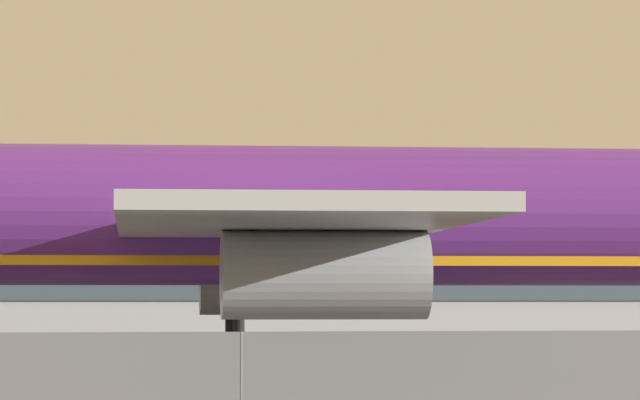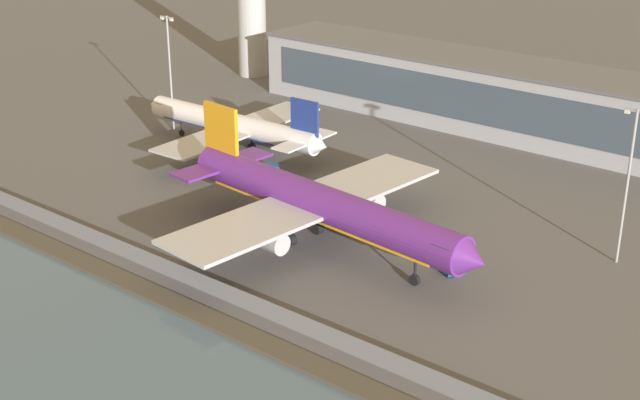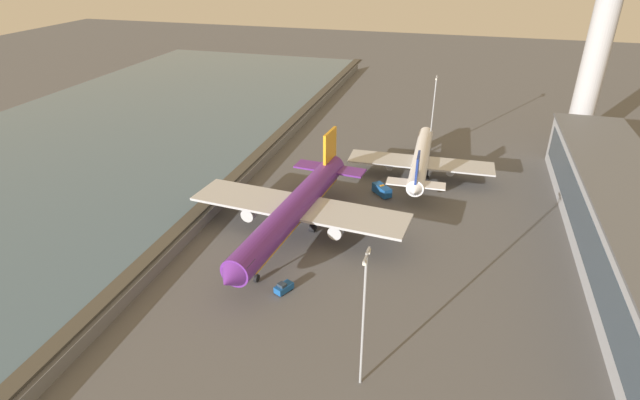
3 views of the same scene
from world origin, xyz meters
name	(u,v)px [view 1 (image 1 of 3)]	position (x,y,z in m)	size (l,w,h in m)	color
ground_plane	(169,392)	(0.00, 0.00, 0.00)	(500.00, 500.00, 0.00)	#565659
perimeter_fence	(241,377)	(0.00, -16.00, 1.14)	(280.00, 0.10, 2.28)	slate
cargo_jet_purple	(303,222)	(5.09, 2.81, 5.88)	(51.35, 44.10, 15.39)	#602889
terminal_building	(27,250)	(-2.44, 62.23, 6.38)	(95.79, 16.13, 12.73)	#9EA3AD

